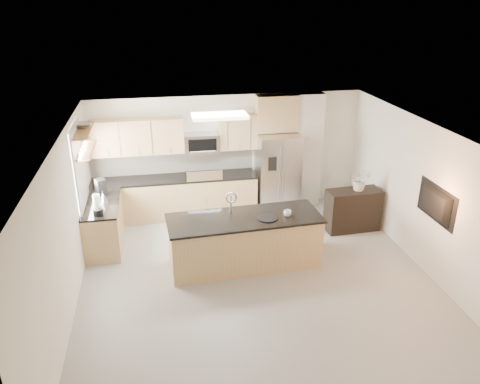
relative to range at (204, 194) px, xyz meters
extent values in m
plane|color=gray|center=(0.60, -2.92, -0.47)|extent=(6.50, 6.50, 0.00)
cube|color=silver|center=(0.60, -2.92, 2.13)|extent=(6.00, 6.50, 0.02)
cube|color=white|center=(0.60, 0.33, 0.83)|extent=(6.00, 0.02, 2.60)
cube|color=white|center=(0.60, -6.17, 0.83)|extent=(6.00, 0.02, 2.60)
cube|color=white|center=(-2.40, -2.92, 0.83)|extent=(0.02, 6.50, 2.60)
cube|color=white|center=(3.60, -2.92, 0.83)|extent=(0.02, 6.50, 2.60)
cube|color=tan|center=(-0.63, 0.00, -0.03)|extent=(3.55, 0.65, 0.88)
cube|color=black|center=(-0.63, 0.00, 0.43)|extent=(3.55, 0.66, 0.04)
cube|color=beige|center=(-0.63, 0.32, 0.71)|extent=(3.55, 0.02, 0.52)
cube|color=tan|center=(-2.07, -1.07, -0.03)|extent=(0.65, 1.50, 0.88)
cube|color=black|center=(-2.07, -1.07, 0.43)|extent=(0.66, 1.50, 0.04)
cube|color=black|center=(0.00, 0.00, -0.02)|extent=(0.76, 0.64, 0.90)
cube|color=black|center=(0.00, 0.00, 0.44)|extent=(0.76, 0.62, 0.03)
cube|color=#B2B2B5|center=(0.00, -0.30, 0.56)|extent=(0.76, 0.04, 0.22)
cube|color=tan|center=(-1.34, 0.16, 1.35)|extent=(1.92, 0.33, 0.75)
cube|color=tan|center=(0.79, 0.16, 1.35)|extent=(0.82, 0.33, 0.75)
cube|color=#B2B2B5|center=(0.00, 0.13, 1.16)|extent=(0.76, 0.40, 0.40)
cube|color=black|center=(0.00, -0.07, 1.16)|extent=(0.60, 0.02, 0.28)
cube|color=#B2B2B5|center=(1.66, -0.05, 0.42)|extent=(0.92, 0.75, 1.78)
cube|color=gray|center=(1.66, -0.43, 0.42)|extent=(0.02, 0.01, 1.69)
cube|color=black|center=(1.44, -0.44, 0.78)|extent=(0.18, 0.03, 0.30)
cube|color=silver|center=(2.42, 0.18, 0.83)|extent=(0.60, 0.30, 2.60)
cube|color=white|center=(-2.38, -1.07, 1.18)|extent=(0.03, 1.05, 1.55)
cube|color=white|center=(-2.37, -1.07, 1.18)|extent=(0.03, 1.15, 1.65)
cube|color=brown|center=(-2.25, -0.97, 1.48)|extent=(0.30, 1.20, 0.04)
cube|color=brown|center=(-2.25, -0.97, 1.85)|extent=(0.30, 1.20, 0.04)
cube|color=white|center=(0.20, -1.32, 2.09)|extent=(1.00, 0.50, 0.06)
cube|color=tan|center=(0.48, -2.24, -0.02)|extent=(2.72, 1.06, 0.91)
cube|color=black|center=(0.48, -2.24, 0.45)|extent=(2.78, 1.12, 0.04)
cube|color=black|center=(0.27, -2.24, 0.44)|extent=(0.57, 0.41, 0.01)
cylinder|color=#B2B2B5|center=(0.27, -2.01, 0.64)|extent=(0.03, 0.03, 0.34)
torus|color=#B2B2B5|center=(0.27, -2.08, 0.79)|extent=(0.21, 0.03, 0.21)
cube|color=black|center=(2.96, -1.31, -0.03)|extent=(1.12, 0.51, 0.88)
imported|color=white|center=(1.24, -2.32, 0.53)|extent=(0.18, 0.18, 0.11)
cylinder|color=black|center=(0.87, -2.37, 0.48)|extent=(0.47, 0.47, 0.02)
cylinder|color=black|center=(-2.07, -1.62, 0.51)|extent=(0.17, 0.17, 0.12)
cylinder|color=silver|center=(-2.07, -1.62, 0.71)|extent=(0.13, 0.13, 0.28)
cone|color=#B2B2B5|center=(-2.02, -1.05, 0.55)|extent=(0.18, 0.18, 0.20)
cylinder|color=black|center=(-2.02, -1.05, 0.66)|extent=(0.04, 0.04, 0.04)
cube|color=black|center=(-2.09, -0.67, 0.61)|extent=(0.24, 0.26, 0.32)
cylinder|color=#B2B2B5|center=(-2.09, -0.72, 0.53)|extent=(0.10, 0.10, 0.11)
imported|color=#B2B2B5|center=(-2.25, -0.80, 1.92)|extent=(0.49, 0.49, 0.10)
imported|color=silver|center=(3.06, -1.29, 0.76)|extent=(0.68, 0.61, 0.70)
imported|color=black|center=(3.51, -3.12, 0.88)|extent=(0.14, 1.08, 0.62)
camera|label=1|loc=(-0.95, -9.53, 4.12)|focal=35.00mm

